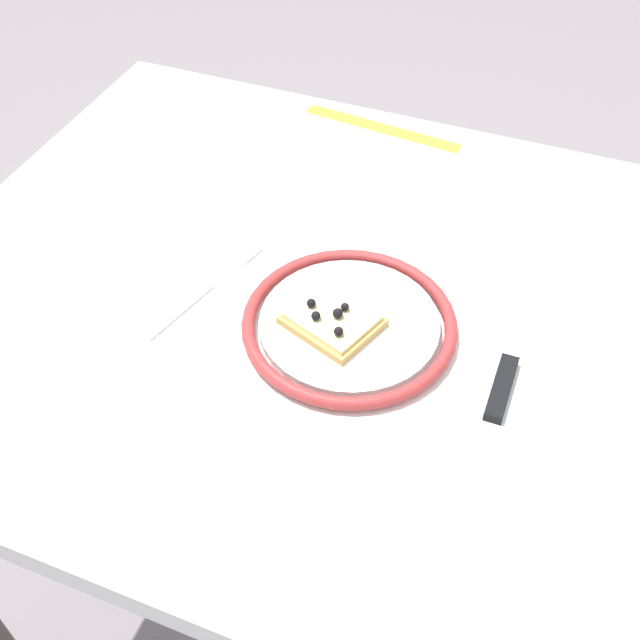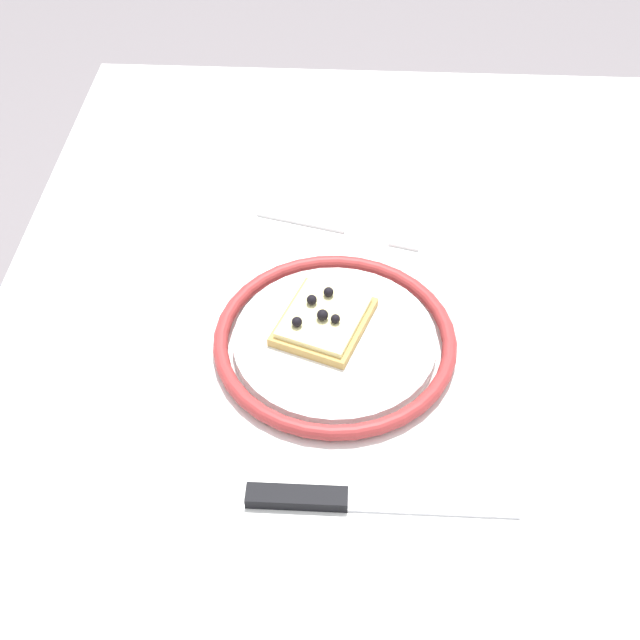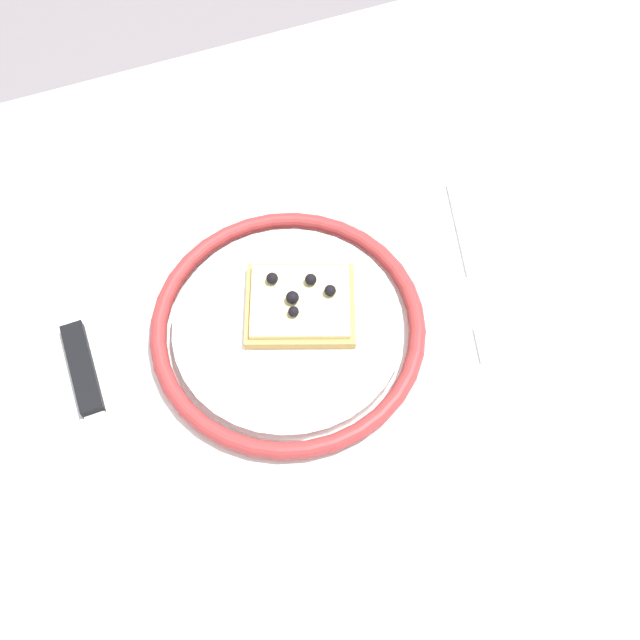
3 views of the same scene
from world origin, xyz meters
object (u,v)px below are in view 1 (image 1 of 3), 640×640
(dining_table, at_px, (382,355))
(measuring_tape, at_px, (382,128))
(plate, at_px, (349,324))
(fork, at_px, (206,288))
(knife, at_px, (508,367))
(pizza_slice_near, at_px, (332,319))

(dining_table, height_order, measuring_tape, measuring_tape)
(plate, xyz_separation_m, fork, (-0.19, -0.00, -0.01))
(knife, bearing_deg, fork, -178.87)
(pizza_slice_near, bearing_deg, dining_table, 50.03)
(dining_table, height_order, knife, knife)
(pizza_slice_near, distance_m, knife, 0.20)
(plate, bearing_deg, knife, 1.93)
(plate, xyz_separation_m, knife, (0.18, 0.01, -0.00))
(plate, relative_size, pizza_slice_near, 2.07)
(measuring_tape, bearing_deg, fork, -96.52)
(dining_table, xyz_separation_m, knife, (0.15, -0.04, 0.08))
(plate, height_order, knife, plate)
(pizza_slice_near, height_order, fork, pizza_slice_near)
(dining_table, relative_size, plate, 4.68)
(pizza_slice_near, bearing_deg, knife, 5.27)
(knife, height_order, measuring_tape, knife)
(plate, distance_m, knife, 0.18)
(fork, relative_size, measuring_tape, 0.79)
(knife, xyz_separation_m, measuring_tape, (-0.28, 0.41, -0.00))
(dining_table, bearing_deg, measuring_tape, 109.10)
(pizza_slice_near, xyz_separation_m, knife, (0.20, 0.02, -0.02))
(dining_table, distance_m, plate, 0.10)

